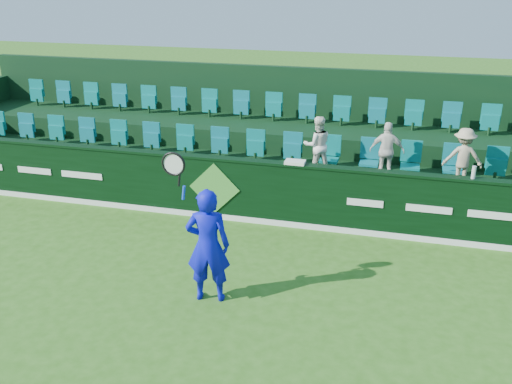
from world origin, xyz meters
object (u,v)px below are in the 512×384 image
(spectator_right, at_px, (463,157))
(towel, at_px, (295,162))
(drinks_bottle, at_px, (474,172))
(spectator_left, at_px, (317,145))
(spectator_middle, at_px, (387,151))
(tennis_player, at_px, (208,245))

(spectator_right, bearing_deg, towel, 17.49)
(spectator_right, xyz_separation_m, drinks_bottle, (0.10, -1.12, 0.07))
(spectator_left, bearing_deg, spectator_middle, 158.14)
(tennis_player, xyz_separation_m, spectator_left, (1.02, 4.21, 0.47))
(towel, bearing_deg, tennis_player, -103.82)
(spectator_middle, distance_m, spectator_right, 1.51)
(spectator_middle, bearing_deg, spectator_left, 0.16)
(spectator_left, height_order, spectator_right, spectator_left)
(towel, bearing_deg, drinks_bottle, 0.00)
(tennis_player, bearing_deg, spectator_right, 46.46)
(spectator_right, xyz_separation_m, towel, (-3.24, -1.12, -0.02))
(tennis_player, height_order, drinks_bottle, tennis_player)
(towel, bearing_deg, spectator_middle, 32.90)
(spectator_left, distance_m, spectator_middle, 1.47)
(spectator_middle, bearing_deg, spectator_right, -179.84)
(spectator_middle, bearing_deg, tennis_player, 59.55)
(spectator_left, height_order, spectator_middle, spectator_left)
(spectator_right, height_order, towel, spectator_right)
(spectator_left, height_order, drinks_bottle, spectator_left)
(towel, bearing_deg, spectator_left, 76.75)
(tennis_player, distance_m, towel, 3.21)
(spectator_middle, distance_m, towel, 2.06)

